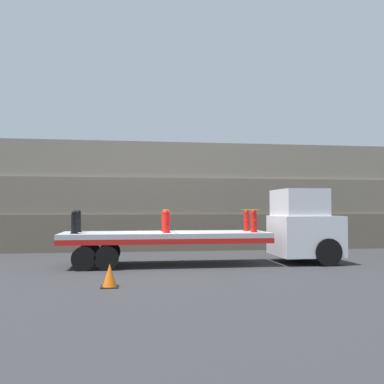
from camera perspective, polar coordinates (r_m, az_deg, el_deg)
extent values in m
plane|color=#2D2D30|center=(17.20, -3.54, -9.70)|extent=(120.00, 120.00, 0.00)
cube|color=#665B4C|center=(24.00, -4.85, -5.26)|extent=(60.00, 3.00, 1.94)
cube|color=#756B5B|center=(24.12, -4.85, -0.63)|extent=(60.00, 3.00, 1.94)
cube|color=gray|center=(24.40, -4.86, 3.92)|extent=(60.00, 3.00, 1.94)
cube|color=silver|center=(18.48, 14.80, -5.64)|extent=(2.50, 2.51, 1.64)
cube|color=silver|center=(18.35, 14.04, -1.39)|extent=(1.75, 2.31, 1.10)
cube|color=black|center=(18.74, 16.73, -4.56)|extent=(1.00, 2.21, 0.92)
cylinder|color=black|center=(17.62, 17.66, -7.66)|extent=(1.08, 0.28, 1.08)
cylinder|color=black|center=(19.79, 14.64, -7.08)|extent=(1.08, 0.28, 1.08)
cube|color=#B2B2B7|center=(17.09, -3.53, -5.68)|extent=(8.13, 2.48, 0.19)
cube|color=red|center=(15.91, -3.19, -6.64)|extent=(8.13, 0.08, 0.20)
cube|color=red|center=(18.29, -3.83, -6.06)|extent=(8.13, 0.08, 0.20)
cylinder|color=black|center=(15.99, -11.31, -8.66)|extent=(0.87, 0.30, 0.87)
cylinder|color=black|center=(18.25, -10.91, -7.86)|extent=(0.87, 0.30, 0.87)
cylinder|color=black|center=(16.05, -14.24, -8.61)|extent=(0.87, 0.30, 0.87)
cylinder|color=black|center=(18.31, -13.47, -7.82)|extent=(0.87, 0.30, 0.87)
cylinder|color=black|center=(16.62, -15.43, -5.33)|extent=(0.30, 0.30, 0.03)
cylinder|color=black|center=(16.60, -15.41, -4.13)|extent=(0.24, 0.24, 0.73)
sphere|color=black|center=(16.59, -15.40, -2.70)|extent=(0.23, 0.23, 0.23)
cylinder|color=black|center=(16.42, -15.49, -3.85)|extent=(0.11, 0.13, 0.11)
cylinder|color=black|center=(16.78, -15.33, -3.81)|extent=(0.11, 0.13, 0.11)
cylinder|color=black|center=(17.70, -14.97, -5.14)|extent=(0.30, 0.30, 0.03)
cylinder|color=black|center=(17.68, -14.96, -4.01)|extent=(0.24, 0.24, 0.73)
sphere|color=black|center=(17.67, -14.95, -2.67)|extent=(0.23, 0.23, 0.23)
cylinder|color=black|center=(17.50, -15.03, -3.75)|extent=(0.11, 0.13, 0.11)
cylinder|color=black|center=(17.86, -14.89, -3.72)|extent=(0.11, 0.13, 0.11)
cylinder|color=red|center=(16.54, -3.38, -5.42)|extent=(0.30, 0.30, 0.03)
cylinder|color=red|center=(16.52, -3.38, -4.22)|extent=(0.24, 0.24, 0.73)
sphere|color=red|center=(16.51, -3.38, -2.78)|extent=(0.23, 0.23, 0.23)
cylinder|color=red|center=(16.34, -3.33, -3.93)|extent=(0.11, 0.13, 0.11)
cylinder|color=red|center=(16.70, -3.43, -3.89)|extent=(0.11, 0.13, 0.11)
cylinder|color=red|center=(17.62, -3.67, -5.22)|extent=(0.30, 0.30, 0.03)
cylinder|color=red|center=(17.61, -3.67, -4.09)|extent=(0.24, 0.24, 0.73)
sphere|color=red|center=(17.60, -3.67, -2.75)|extent=(0.23, 0.23, 0.23)
cylinder|color=red|center=(17.42, -3.62, -3.83)|extent=(0.11, 0.13, 0.11)
cylinder|color=red|center=(17.79, -3.71, -3.79)|extent=(0.11, 0.13, 0.11)
cylinder|color=red|center=(17.17, 8.27, -5.28)|extent=(0.30, 0.30, 0.03)
cylinder|color=red|center=(17.16, 8.26, -4.12)|extent=(0.24, 0.24, 0.73)
sphere|color=red|center=(17.15, 8.25, -2.74)|extent=(0.23, 0.23, 0.23)
cylinder|color=red|center=(16.98, 8.43, -3.85)|extent=(0.11, 0.13, 0.11)
cylinder|color=red|center=(17.33, 8.09, -3.82)|extent=(0.11, 0.13, 0.11)
cylinder|color=red|center=(18.22, 7.30, -5.11)|extent=(0.30, 0.30, 0.03)
cylinder|color=red|center=(18.20, 7.29, -4.02)|extent=(0.24, 0.24, 0.73)
sphere|color=red|center=(18.20, 7.29, -2.72)|extent=(0.23, 0.23, 0.23)
cylinder|color=red|center=(18.03, 7.45, -3.76)|extent=(0.11, 0.13, 0.11)
cylinder|color=red|center=(18.38, 7.14, -3.73)|extent=(0.11, 0.13, 0.11)
cube|color=yellow|center=(17.06, -3.53, -2.36)|extent=(0.05, 2.68, 0.01)
cube|color=yellow|center=(17.67, 7.75, -2.34)|extent=(0.05, 2.68, 0.01)
cube|color=black|center=(12.66, -10.93, -12.31)|extent=(0.51, 0.51, 0.03)
cone|color=orange|center=(12.61, -10.92, -10.81)|extent=(0.39, 0.39, 0.64)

